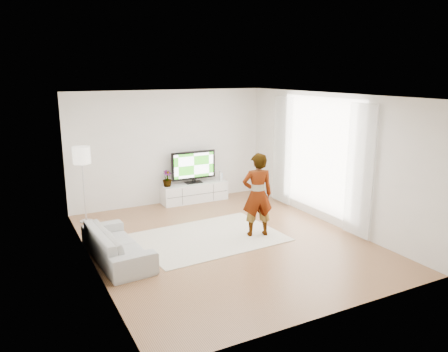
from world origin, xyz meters
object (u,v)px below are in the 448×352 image
media_console (194,192)px  sofa (117,244)px  floor_lamp (82,159)px  player (257,195)px  television (194,166)px  rug (210,237)px

media_console → sofa: sofa is taller
floor_lamp → player: bearing=-40.0°
player → sofa: bearing=13.0°
player → sofa: 2.84m
sofa → floor_lamp: bearing=-1.0°
sofa → floor_lamp: (-0.12, 2.29, 1.13)m
media_console → television: bearing=90.0°
television → floor_lamp: 2.81m
sofa → floor_lamp: floor_lamp is taller
player → television: bearing=-70.9°
media_console → rug: size_ratio=0.62×
media_console → rug: 2.57m
media_console → television: size_ratio=1.45×
media_console → sofa: 3.72m
floor_lamp → television: bearing=7.6°
media_console → rug: media_console is taller
television → sofa: (-2.63, -2.66, -0.63)m
player → floor_lamp: player is taller
media_console → floor_lamp: size_ratio=1.01×
sofa → floor_lamp: size_ratio=1.17×
rug → television: bearing=73.4°
media_console → floor_lamp: bearing=-173.0°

